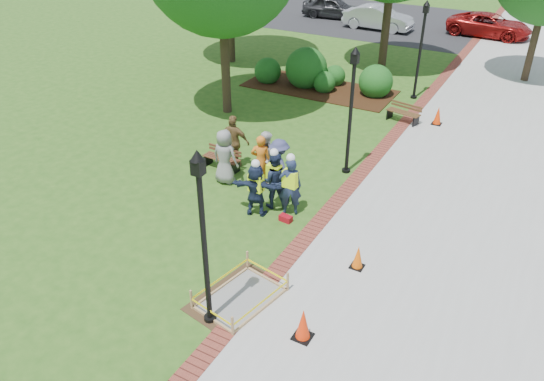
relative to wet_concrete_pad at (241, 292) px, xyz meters
The scene contains 31 objects.
ground 2.60m from the wet_concrete_pad, 125.55° to the left, with size 100.00×100.00×0.00m, color #285116.
sidewalk 12.60m from the wet_concrete_pad, 73.90° to the left, with size 6.00×60.00×0.02m, color #9E9E99.
brick_edging 12.11m from the wet_concrete_pad, 88.84° to the left, with size 0.50×60.00×0.03m, color maroon.
mulch_bed 14.81m from the wet_concrete_pad, 107.71° to the left, with size 7.00×3.00×0.05m, color #381E0F.
parking_lot 29.15m from the wet_concrete_pad, 92.96° to the left, with size 36.00×12.00×0.01m, color black.
wet_concrete_pad is the anchor object (origin of this frame).
bench_near 6.62m from the wet_concrete_pad, 127.62° to the left, with size 1.35×0.51×0.72m.
bench_far 12.18m from the wet_concrete_pad, 89.41° to the left, with size 1.44×0.74×0.74m.
cone_front 1.85m from the wet_concrete_pad, 11.61° to the right, with size 0.41×0.41×0.80m.
cone_back 3.15m from the wet_concrete_pad, 51.59° to the left, with size 0.34×0.34×0.67m.
cone_far 12.68m from the wet_concrete_pad, 83.61° to the left, with size 0.39×0.39×0.76m.
toolbox 3.51m from the wet_concrete_pad, 100.39° to the left, with size 0.37×0.20×0.19m, color maroon.
lamp_near 2.43m from the wet_concrete_pad, 105.96° to the right, with size 0.28×0.28×4.26m.
lamp_mid 7.46m from the wet_concrete_pad, 92.06° to the left, with size 0.28×0.28×4.26m.
lamp_far 15.27m from the wet_concrete_pad, 90.97° to the left, with size 0.28×0.28×4.26m.
shrub_a 15.48m from the wet_concrete_pad, 117.23° to the left, with size 1.29×1.29×1.29m, color #144916.
shrub_b 15.15m from the wet_concrete_pad, 110.26° to the left, with size 1.98×1.98×1.98m, color #144916.
shrub_c 14.49m from the wet_concrete_pad, 106.59° to the left, with size 1.03×1.03×1.03m, color #144916.
shrub_d 14.66m from the wet_concrete_pad, 97.48° to the left, with size 1.54×1.54×1.54m, color #144916.
shrub_e 15.53m from the wet_concrete_pad, 105.31° to the left, with size 1.02×1.02×1.02m, color #144916.
casual_person_a 5.74m from the wet_concrete_pad, 127.00° to the left, with size 0.59×0.38×1.82m.
casual_person_b 5.48m from the wet_concrete_pad, 115.19° to the left, with size 0.65×0.54×1.74m.
casual_person_c 5.76m from the wet_concrete_pad, 113.80° to the left, with size 0.65×0.51×1.76m.
casual_person_d 6.74m from the wet_concrete_pad, 123.86° to the left, with size 0.66×0.49×1.87m.
casual_person_e 5.20m from the wet_concrete_pad, 108.51° to the left, with size 0.66×0.55×1.77m.
hivis_worker_a 3.79m from the wet_concrete_pad, 115.00° to the left, with size 0.60×0.47×1.80m.
hivis_worker_b 4.02m from the wet_concrete_pad, 100.63° to the left, with size 0.69×0.61×1.97m.
hivis_worker_c 4.30m from the wet_concrete_pad, 108.41° to the left, with size 0.67×0.60×1.92m.
parked_car_a 29.65m from the wet_concrete_pad, 109.42° to the left, with size 4.87×2.12×1.59m, color #2B2B2E.
parked_car_b 27.03m from the wet_concrete_pad, 102.75° to the left, with size 4.96×2.16×1.62m, color #B1B2B6.
parked_car_c 28.02m from the wet_concrete_pad, 88.61° to the left, with size 4.66×2.03×1.52m, color maroon.
Camera 1 is at (6.76, -10.00, 8.59)m, focal length 35.00 mm.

